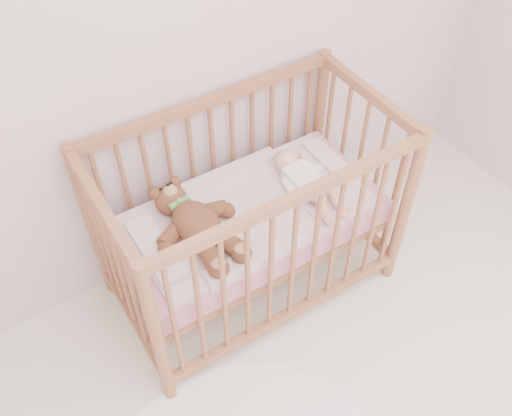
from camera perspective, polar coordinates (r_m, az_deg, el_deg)
wall_back at (r=2.34m, az=-12.22°, el=16.49°), size 4.00×0.02×2.70m
crib at (r=2.69m, az=-0.56°, el=-1.06°), size 1.36×0.76×1.00m
mattress at (r=2.71m, az=-0.56°, el=-1.27°), size 1.22×0.62×0.13m
blanket at (r=2.65m, az=-0.57°, el=-0.20°), size 1.10×0.58×0.06m
baby at (r=2.70m, az=4.86°, el=3.00°), size 0.25×0.52×0.12m
teddy_bear at (r=2.49m, az=-5.90°, el=-1.72°), size 0.49×0.64×0.16m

